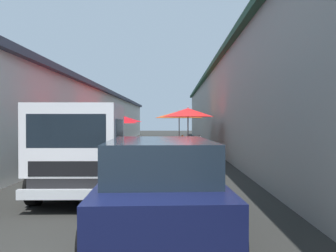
% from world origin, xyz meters
% --- Properties ---
extents(ground, '(90.00, 90.00, 0.00)m').
position_xyz_m(ground, '(13.50, 0.00, 0.00)').
color(ground, '#282826').
extents(building_left_whitewash, '(49.80, 7.50, 3.80)m').
position_xyz_m(building_left_whitewash, '(15.75, 6.87, 1.91)').
color(building_left_whitewash, silver).
rests_on(building_left_whitewash, ground).
extents(building_right_concrete, '(49.80, 7.50, 5.02)m').
position_xyz_m(building_right_concrete, '(15.75, -6.87, 2.52)').
color(building_right_concrete, gray).
rests_on(building_right_concrete, ground).
extents(fruit_stall_near_left, '(2.86, 2.86, 2.41)m').
position_xyz_m(fruit_stall_near_left, '(16.60, -1.39, 1.90)').
color(fruit_stall_near_left, '#9E9EA3').
rests_on(fruit_stall_near_left, ground).
extents(fruit_stall_far_left, '(2.57, 2.57, 2.18)m').
position_xyz_m(fruit_stall_far_left, '(13.07, 1.79, 1.69)').
color(fruit_stall_far_left, '#9E9EA3').
rests_on(fruit_stall_far_left, ground).
extents(fruit_stall_near_right, '(2.51, 2.51, 2.45)m').
position_xyz_m(fruit_stall_near_right, '(13.16, -1.76, 1.88)').
color(fruit_stall_near_right, '#9E9EA3').
rests_on(fruit_stall_near_right, ground).
extents(fruit_stall_far_right, '(2.76, 2.76, 2.23)m').
position_xyz_m(fruit_stall_far_right, '(8.18, 1.43, 1.74)').
color(fruit_stall_far_right, '#9E9EA3').
rests_on(fruit_stall_far_right, ground).
extents(fruit_stall_mid_lane, '(2.62, 2.62, 2.11)m').
position_xyz_m(fruit_stall_mid_lane, '(15.75, 2.30, 1.62)').
color(fruit_stall_mid_lane, '#9E9EA3').
rests_on(fruit_stall_mid_lane, ground).
extents(hatchback_car, '(4.01, 2.13, 1.45)m').
position_xyz_m(hatchback_car, '(2.15, -0.83, 0.74)').
color(hatchback_car, '#0F1438').
rests_on(hatchback_car, ground).
extents(delivery_truck, '(4.97, 2.07, 2.08)m').
position_xyz_m(delivery_truck, '(4.48, 0.96, 1.04)').
color(delivery_truck, black).
rests_on(delivery_truck, ground).
extents(vendor_by_crates, '(0.31, 0.64, 1.65)m').
position_xyz_m(vendor_by_crates, '(6.89, 1.76, 0.95)').
color(vendor_by_crates, navy).
rests_on(vendor_by_crates, ground).
extents(parked_scooter, '(1.68, 0.50, 1.14)m').
position_xyz_m(parked_scooter, '(10.81, -2.08, 0.45)').
color(parked_scooter, black).
rests_on(parked_scooter, ground).
extents(plastic_stool, '(0.30, 0.30, 0.43)m').
position_xyz_m(plastic_stool, '(9.83, 0.50, 0.33)').
color(plastic_stool, '#1E8C3F').
rests_on(plastic_stool, ground).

